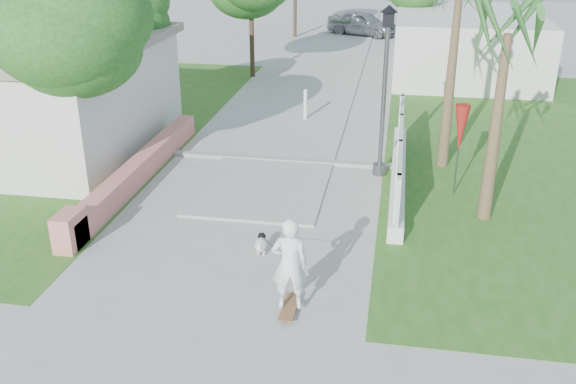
% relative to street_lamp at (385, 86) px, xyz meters
% --- Properties ---
extents(ground, '(90.00, 90.00, 0.00)m').
position_rel_street_lamp_xyz_m(ground, '(-2.90, -5.50, -2.43)').
color(ground, '#B7B7B2').
rests_on(ground, ground).
extents(path_strip, '(3.20, 36.00, 0.06)m').
position_rel_street_lamp_xyz_m(path_strip, '(-2.90, 14.50, -2.40)').
color(path_strip, '#B7B7B2').
rests_on(path_strip, ground).
extents(curb, '(6.50, 0.25, 0.10)m').
position_rel_street_lamp_xyz_m(curb, '(-2.90, 0.50, -2.38)').
color(curb, '#999993').
rests_on(curb, ground).
extents(grass_left, '(8.00, 20.00, 0.01)m').
position_rel_street_lamp_xyz_m(grass_left, '(-9.90, 2.50, -2.42)').
color(grass_left, '#296821').
rests_on(grass_left, ground).
extents(grass_right, '(8.00, 20.00, 0.01)m').
position_rel_street_lamp_xyz_m(grass_right, '(4.10, 2.50, -2.42)').
color(grass_right, '#296821').
rests_on(grass_right, ground).
extents(pink_wall, '(0.45, 8.20, 0.80)m').
position_rel_street_lamp_xyz_m(pink_wall, '(-6.20, -1.95, -2.11)').
color(pink_wall, '#D7786E').
rests_on(pink_wall, ground).
extents(house_left, '(8.40, 7.40, 3.23)m').
position_rel_street_lamp_xyz_m(house_left, '(-10.90, 0.50, -0.79)').
color(house_left, silver).
rests_on(house_left, ground).
extents(lattice_fence, '(0.35, 7.00, 1.50)m').
position_rel_street_lamp_xyz_m(lattice_fence, '(0.50, -0.50, -1.88)').
color(lattice_fence, white).
rests_on(lattice_fence, ground).
extents(building_right, '(6.00, 8.00, 2.60)m').
position_rel_street_lamp_xyz_m(building_right, '(3.10, 12.50, -1.13)').
color(building_right, silver).
rests_on(building_right, ground).
extents(street_lamp, '(0.44, 0.44, 4.44)m').
position_rel_street_lamp_xyz_m(street_lamp, '(0.00, 0.00, 0.00)').
color(street_lamp, '#59595E').
rests_on(street_lamp, ground).
extents(bollard, '(0.14, 0.14, 1.09)m').
position_rel_street_lamp_xyz_m(bollard, '(-2.70, 4.50, -1.84)').
color(bollard, white).
rests_on(bollard, ground).
extents(patio_umbrella, '(0.36, 0.36, 2.30)m').
position_rel_street_lamp_xyz_m(patio_umbrella, '(1.90, -1.00, -0.74)').
color(patio_umbrella, '#59595E').
rests_on(patio_umbrella, ground).
extents(tree_left_near, '(3.60, 3.60, 5.28)m').
position_rel_street_lamp_xyz_m(tree_left_near, '(-7.38, -2.52, 1.40)').
color(tree_left_near, '#4C3826').
rests_on(tree_left_near, ground).
extents(tree_left_mid, '(3.20, 3.20, 4.85)m').
position_rel_street_lamp_xyz_m(tree_left_mid, '(-8.38, 2.98, 1.07)').
color(tree_left_mid, '#4C3826').
rests_on(tree_left_mid, ground).
extents(palm_near, '(1.80, 1.80, 4.70)m').
position_rel_street_lamp_xyz_m(palm_near, '(2.50, -2.30, 1.53)').
color(palm_near, brown).
rests_on(palm_near, ground).
extents(skateboarder, '(1.28, 2.65, 1.82)m').
position_rel_street_lamp_xyz_m(skateboarder, '(-1.72, -6.00, -1.63)').
color(skateboarder, brown).
rests_on(skateboarder, ground).
extents(dog, '(0.31, 0.57, 0.39)m').
position_rel_street_lamp_xyz_m(dog, '(-2.22, -4.82, -2.21)').
color(dog, silver).
rests_on(dog, ground).
extents(parked_car, '(4.38, 3.04, 1.39)m').
position_rel_street_lamp_xyz_m(parked_car, '(-1.93, 21.57, -1.73)').
color(parked_car, '#B5B8BD').
rests_on(parked_car, ground).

